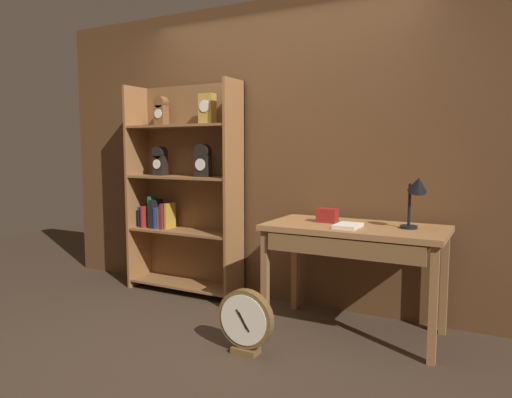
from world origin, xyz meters
TOP-DOWN VIEW (x-y plane):
  - ground_plane at (0.00, 0.00)m, footprint 10.00×10.00m
  - back_wood_panel at (0.00, 1.32)m, footprint 4.80×0.05m
  - bookshelf at (-0.89, 1.13)m, footprint 1.12×0.33m
  - workbench at (0.81, 0.86)m, footprint 1.26×0.65m
  - desk_lamp at (1.22, 0.89)m, footprint 0.21×0.21m
  - toolbox_small at (0.59, 0.92)m, footprint 0.15×0.10m
  - open_repair_manual at (0.80, 0.77)m, footprint 0.16×0.22m
  - round_clock_large at (0.30, 0.20)m, footprint 0.39×0.11m

SIDE VIEW (x-z plane):
  - ground_plane at x=0.00m, z-range 0.00..0.00m
  - round_clock_large at x=0.30m, z-range 0.00..0.43m
  - workbench at x=0.81m, z-range 0.30..1.09m
  - open_repair_manual at x=0.80m, z-range 0.79..0.82m
  - toolbox_small at x=0.59m, z-range 0.79..0.90m
  - bookshelf at x=-0.89m, z-range 0.00..1.93m
  - desk_lamp at x=1.22m, z-range 0.86..1.24m
  - back_wood_panel at x=0.00m, z-range 0.00..2.60m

